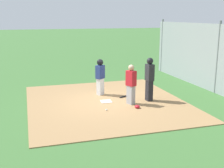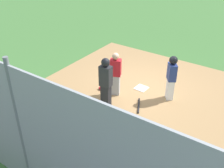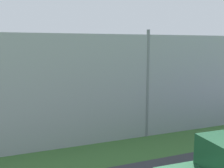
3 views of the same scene
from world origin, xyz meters
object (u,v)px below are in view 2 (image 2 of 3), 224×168
object	(u,v)px
umpire	(106,83)
catcher_mask	(102,88)
home_plate	(141,88)
catcher	(116,73)
baseball	(120,76)
baseball_bat	(139,106)
runner	(172,75)

from	to	relation	value
umpire	catcher_mask	distance (m)	1.50
home_plate	catcher_mask	distance (m)	1.51
catcher_mask	home_plate	bearing A→B (deg)	38.20
catcher	baseball	xyz separation A→B (m)	(-0.56, 1.19, -0.81)
home_plate	catcher_mask	world-z (taller)	catcher_mask
catcher	catcher_mask	xyz separation A→B (m)	(-0.59, -0.05, -0.78)
baseball_bat	catcher_mask	size ratio (longest dim) A/B	3.53
home_plate	runner	size ratio (longest dim) A/B	0.27
catcher	catcher_mask	world-z (taller)	catcher
baseball_bat	catcher_mask	bearing A→B (deg)	-122.69
catcher	baseball	world-z (taller)	catcher
baseball	catcher	bearing A→B (deg)	-64.84
catcher	baseball	size ratio (longest dim) A/B	21.97
baseball_bat	catcher	bearing A→B (deg)	-128.25
catcher	runner	distance (m)	1.94
umpire	catcher_mask	bearing A→B (deg)	39.50
runner	umpire	bearing A→B (deg)	12.25
umpire	baseball_bat	size ratio (longest dim) A/B	2.17
home_plate	catcher_mask	xyz separation A→B (m)	(-1.19, -0.93, 0.05)
home_plate	baseball	xyz separation A→B (m)	(-1.16, 0.31, 0.03)
umpire	baseball_bat	distance (m)	1.46
umpire	catcher	bearing A→B (deg)	10.13
runner	catcher_mask	distance (m)	2.65
umpire	runner	distance (m)	2.31
catcher	catcher_mask	size ratio (longest dim) A/B	6.77
runner	catcher	bearing A→B (deg)	-11.32
catcher	runner	world-z (taller)	runner
runner	baseball_bat	xyz separation A→B (m)	(-0.63, -1.06, -0.91)
runner	baseball	bearing A→B (deg)	-45.69
baseball	baseball_bat	bearing A→B (deg)	-40.18
runner	catcher_mask	size ratio (longest dim) A/B	6.84
home_plate	baseball_bat	xyz separation A→B (m)	(0.51, -1.10, 0.02)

